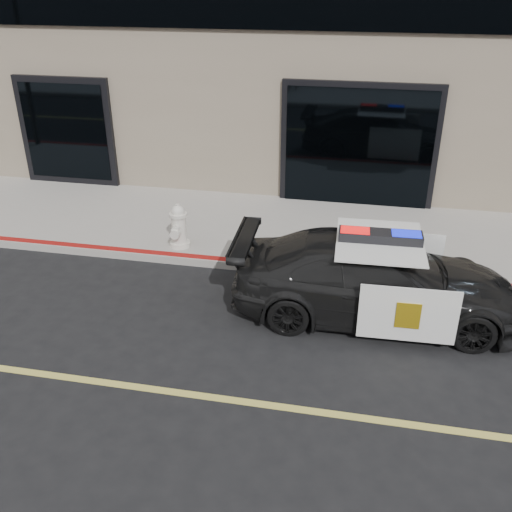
# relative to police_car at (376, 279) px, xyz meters

# --- Properties ---
(ground) EXTENTS (120.00, 120.00, 0.00)m
(ground) POSITION_rel_police_car_xyz_m (0.48, -2.45, -0.66)
(ground) COLOR black
(ground) RESTS_ON ground
(sidewalk_n) EXTENTS (60.00, 3.50, 0.15)m
(sidewalk_n) POSITION_rel_police_car_xyz_m (0.48, 2.80, -0.59)
(sidewalk_n) COLOR gray
(sidewalk_n) RESTS_ON ground
(police_car) EXTENTS (2.23, 4.62, 1.48)m
(police_car) POSITION_rel_police_car_xyz_m (0.00, 0.00, 0.00)
(police_car) COLOR black
(police_car) RESTS_ON ground
(fire_hydrant) EXTENTS (0.40, 0.55, 0.87)m
(fire_hydrant) POSITION_rel_police_car_xyz_m (-3.75, 1.50, -0.10)
(fire_hydrant) COLOR silver
(fire_hydrant) RESTS_ON sidewalk_n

